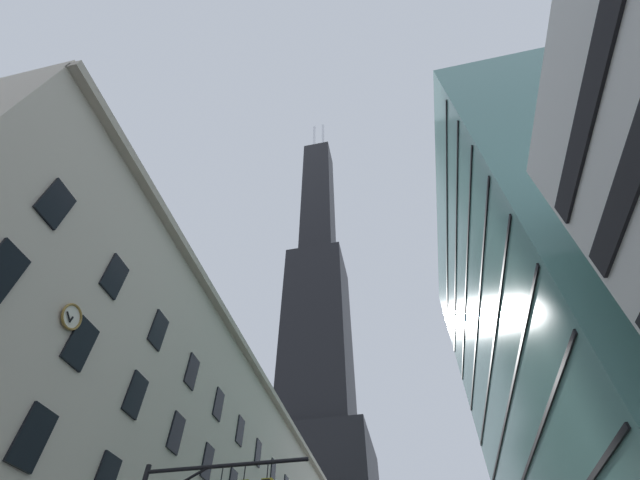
% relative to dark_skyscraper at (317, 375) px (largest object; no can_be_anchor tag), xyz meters
% --- Properties ---
extents(dark_skyscraper, '(25.12, 25.12, 199.22)m').
position_rel_dark_skyscraper_xyz_m(dark_skyscraper, '(0.00, 0.00, 0.00)').
color(dark_skyscraper, black).
rests_on(dark_skyscraper, ground).
extents(glass_office_midrise, '(19.17, 34.62, 41.75)m').
position_rel_dark_skyscraper_xyz_m(glass_office_midrise, '(38.46, -62.41, -36.25)').
color(glass_office_midrise, slate).
rests_on(glass_office_midrise, ground).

